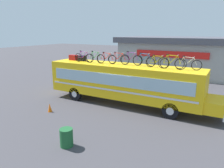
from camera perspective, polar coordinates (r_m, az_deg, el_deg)
name	(u,v)px	position (r m, az deg, el deg)	size (l,w,h in m)	color
ground_plane	(122,104)	(16.40, 2.59, -5.28)	(120.00, 120.00, 0.00)	#423F44
bus	(124,81)	(15.83, 3.23, 0.68)	(12.87, 2.44, 3.00)	yellow
luggage_bag_1	(74,58)	(18.49, -10.20, 6.95)	(0.74, 0.40, 0.44)	maroon
luggage_bag_2	(82,58)	(17.94, -8.02, 6.83)	(0.56, 0.46, 0.44)	black
rooftop_bicycle_1	(84,57)	(17.17, -7.58, 7.06)	(1.72, 0.44, 0.90)	black
rooftop_bicycle_2	(95,58)	(16.59, -4.51, 6.93)	(1.67, 0.44, 0.92)	black
rooftop_bicycle_3	(107,59)	(16.21, -1.46, 6.74)	(1.65, 0.44, 0.87)	black
rooftop_bicycle_4	(118,59)	(15.92, 1.71, 6.65)	(1.78, 0.44, 0.90)	black
rooftop_bicycle_5	(131,59)	(15.57, 5.11, 6.55)	(1.76, 0.44, 0.98)	black
rooftop_bicycle_6	(144,60)	(15.28, 8.55, 6.24)	(1.74, 0.44, 0.93)	black
rooftop_bicycle_7	(157,62)	(14.66, 11.95, 5.67)	(1.63, 0.44, 0.87)	black
rooftop_bicycle_8	(172,63)	(14.31, 15.62, 5.43)	(1.83, 0.44, 0.97)	black
rooftop_bicycle_9	(188,64)	(14.43, 19.55, 5.05)	(1.70, 0.44, 0.87)	black
roadside_building	(179,55)	(29.38, 17.32, 7.40)	(14.62, 8.96, 4.65)	#9E9E99
trash_bin	(66,138)	(10.75, -12.04, -13.77)	(0.63, 0.63, 0.89)	#1E592D
traffic_cone	(50,108)	(15.34, -16.23, -6.07)	(0.29, 0.29, 0.59)	orange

